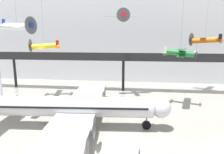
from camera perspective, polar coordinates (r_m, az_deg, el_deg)
ground_plane at (r=26.13m, az=-1.43°, el=-19.62°), size 260.00×260.00×0.00m
hangar_back_wall at (r=62.85m, az=4.07°, el=11.95°), size 140.00×3.00×28.84m
mezzanine_walkway at (r=50.46m, az=3.20°, el=5.16°), size 110.00×3.20×9.87m
airliner_silver_main at (r=30.54m, az=-11.42°, el=-8.41°), size 29.62×33.60×9.01m
suspended_plane_green_biplane at (r=40.90m, az=18.98°, el=6.55°), size 6.52×7.75×12.87m
suspended_plane_yellow_lowwing at (r=47.83m, az=-18.80°, el=8.29°), size 6.75×8.15×12.02m
suspended_plane_white_twin at (r=36.92m, az=-25.50°, el=12.88°), size 6.44×7.77×8.57m
suspended_plane_silver_racer at (r=46.18m, az=2.56°, el=17.21°), size 8.12×6.77×5.94m
suspended_plane_orange_highwing at (r=54.24m, az=25.07°, el=9.54°), size 7.65×8.26×10.98m
info_sign_pedestal at (r=24.45m, az=7.80°, el=-20.82°), size 0.17×0.78×1.24m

